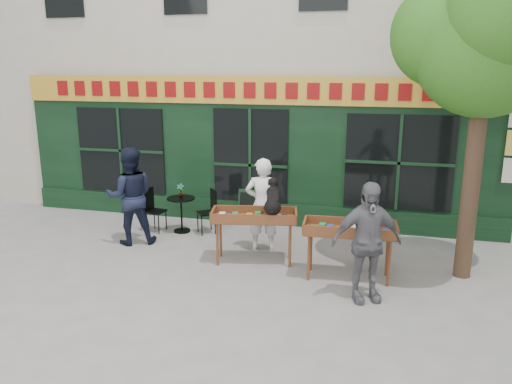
% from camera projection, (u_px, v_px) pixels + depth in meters
% --- Properties ---
extents(ground, '(80.00, 80.00, 0.00)m').
position_uv_depth(ground, '(219.00, 259.00, 9.34)').
color(ground, slate).
rests_on(ground, ground).
extents(building, '(14.00, 7.26, 10.00)m').
position_uv_depth(building, '(284.00, 11.00, 13.73)').
color(building, beige).
rests_on(building, ground).
extents(street_tree, '(3.05, 2.90, 5.60)m').
position_uv_depth(street_tree, '(491.00, 26.00, 7.63)').
color(street_tree, '#382619').
rests_on(street_tree, ground).
extents(book_cart_center, '(1.59, 0.89, 0.99)m').
position_uv_depth(book_cart_center, '(254.00, 219.00, 9.02)').
color(book_cart_center, brown).
rests_on(book_cart_center, ground).
extents(dog, '(0.45, 0.65, 0.60)m').
position_uv_depth(dog, '(273.00, 196.00, 8.77)').
color(dog, black).
rests_on(dog, book_cart_center).
extents(woman, '(0.74, 0.55, 1.83)m').
position_uv_depth(woman, '(263.00, 205.00, 9.60)').
color(woman, white).
rests_on(woman, ground).
extents(book_cart_right, '(1.54, 0.72, 0.99)m').
position_uv_depth(book_cart_right, '(350.00, 232.00, 8.31)').
color(book_cart_right, brown).
rests_on(book_cart_right, ground).
extents(man_right, '(1.19, 0.86, 1.87)m').
position_uv_depth(man_right, '(367.00, 242.00, 7.50)').
color(man_right, '#5B5A5F').
rests_on(man_right, ground).
extents(bistro_table, '(0.60, 0.60, 0.76)m').
position_uv_depth(bistro_table, '(181.00, 208.00, 10.74)').
color(bistro_table, black).
rests_on(bistro_table, ground).
extents(bistro_chair_left, '(0.41, 0.40, 0.95)m').
position_uv_depth(bistro_chair_left, '(152.00, 206.00, 10.81)').
color(bistro_chair_left, black).
rests_on(bistro_chair_left, ground).
extents(bistro_chair_right, '(0.51, 0.51, 0.95)m').
position_uv_depth(bistro_chair_right, '(210.00, 208.00, 10.69)').
color(bistro_chair_right, black).
rests_on(bistro_chair_right, ground).
extents(potted_plant, '(0.18, 0.13, 0.31)m').
position_uv_depth(potted_plant, '(181.00, 191.00, 10.65)').
color(potted_plant, gray).
rests_on(potted_plant, bistro_table).
extents(man_left, '(1.19, 1.10, 1.97)m').
position_uv_depth(man_left, '(130.00, 196.00, 9.96)').
color(man_left, black).
rests_on(man_left, ground).
extents(chalkboard, '(0.57, 0.23, 0.79)m').
position_uv_depth(chalkboard, '(249.00, 207.00, 11.30)').
color(chalkboard, black).
rests_on(chalkboard, ground).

